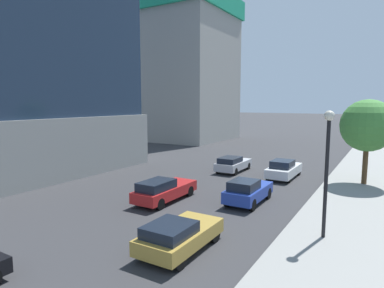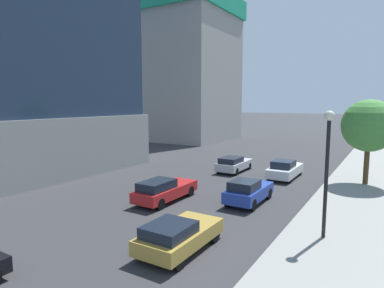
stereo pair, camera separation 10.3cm
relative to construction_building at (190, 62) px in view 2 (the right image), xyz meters
The scene contains 9 objects.
sidewalk 42.10m from the construction_building, 47.70° to the right, with size 4.62×120.00×0.15m, color gray.
construction_building is the anchor object (origin of this frame).
street_lamp 42.13m from the construction_building, 50.02° to the right, with size 0.44×0.44×5.58m.
street_tree 34.74m from the construction_building, 35.86° to the right, with size 3.77×3.77×6.16m.
car_white 31.99m from the construction_building, 43.31° to the right, with size 1.84×4.58×1.51m.
car_red 36.98m from the construction_building, 60.87° to the right, with size 1.74×4.74×1.45m.
car_blue 37.48m from the construction_building, 52.58° to the right, with size 1.77×4.05×1.53m.
car_gold 43.48m from the construction_building, 58.90° to the right, with size 1.93×4.09×1.36m.
car_silver 29.02m from the construction_building, 49.84° to the right, with size 1.82×4.30×1.36m.
Camera 2 is at (9.37, 3.34, 6.04)m, focal length 30.61 mm.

